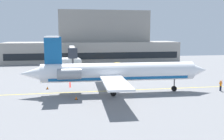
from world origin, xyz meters
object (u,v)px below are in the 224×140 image
at_px(regional_jet, 116,72).
at_px(fuel_tank, 67,62).
at_px(pushback_tractor, 116,66).
at_px(marshaller, 221,86).
at_px(baggage_tug, 180,69).

height_order(regional_jet, fuel_tank, regional_jet).
xyz_separation_m(pushback_tractor, marshaller, (12.97, -27.77, 0.05)).
bearing_deg(pushback_tractor, regional_jet, -101.07).
bearing_deg(fuel_tank, pushback_tractor, -25.49).
distance_m(regional_jet, pushback_tractor, 26.89).
relative_size(baggage_tug, pushback_tractor, 0.99).
distance_m(pushback_tractor, fuel_tank, 14.64).
height_order(pushback_tractor, fuel_tank, fuel_tank).
xyz_separation_m(regional_jet, marshaller, (18.11, -1.51, -2.59)).
distance_m(baggage_tug, pushback_tractor, 16.67).
xyz_separation_m(baggage_tug, fuel_tank, (-27.70, 14.51, 0.70)).
bearing_deg(pushback_tractor, fuel_tank, 154.51).
height_order(regional_jet, pushback_tractor, regional_jet).
relative_size(fuel_tank, marshaller, 4.50).
relative_size(regional_jet, pushback_tractor, 9.03).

